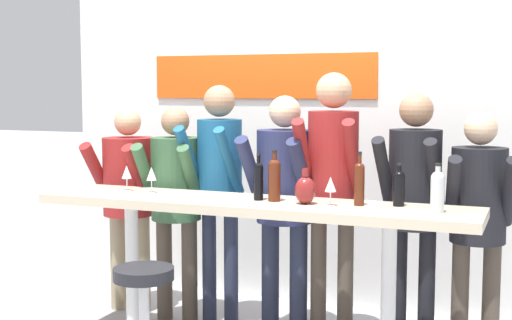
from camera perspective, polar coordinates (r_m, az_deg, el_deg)
back_wall at (r=5.80m, az=4.79°, el=1.91°), size 4.46×0.12×2.72m
tasting_table at (r=4.56m, az=-0.40°, el=-5.09°), size 2.86×0.57×1.04m
bar_stool at (r=4.18m, az=-8.94°, el=-11.87°), size 0.36×0.36×0.74m
person_far_left at (r=5.65m, az=-10.19°, el=-2.23°), size 0.48×0.54×1.60m
person_left at (r=5.34m, az=-6.46°, el=-2.43°), size 0.48×0.56×1.62m
person_center_left at (r=5.24m, az=-2.97°, el=-1.24°), size 0.40×0.53×1.78m
person_center at (r=4.99m, az=2.26°, el=-2.36°), size 0.48×0.57×1.70m
person_center_right at (r=4.88m, az=6.15°, el=-1.16°), size 0.44×0.58×1.86m
person_right at (r=4.82m, az=12.54°, el=-2.46°), size 0.44×0.55×1.72m
person_far_right at (r=4.78m, az=17.36°, el=-3.69°), size 0.47×0.56×1.60m
wine_bottle_0 at (r=4.48m, az=1.48°, el=-1.43°), size 0.08×0.08×0.32m
wine_bottle_1 at (r=4.20m, az=14.32°, el=-2.31°), size 0.08×0.08×0.28m
wine_bottle_2 at (r=4.38m, az=11.36°, el=-2.07°), size 0.07×0.07×0.26m
wine_bottle_3 at (r=4.52m, az=0.20°, el=-1.54°), size 0.06×0.06×0.30m
wine_bottle_4 at (r=4.36m, az=8.27°, el=-1.71°), size 0.06×0.06×0.33m
wine_glass_0 at (r=5.02m, az=-10.31°, el=-1.02°), size 0.07×0.07×0.18m
wine_glass_1 at (r=4.89m, az=-8.36°, el=-1.17°), size 0.07×0.07×0.18m
wine_glass_2 at (r=4.33m, az=5.98°, el=-2.03°), size 0.07×0.07×0.18m
decorative_vase at (r=4.39m, az=3.96°, el=-2.38°), size 0.13×0.13×0.22m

